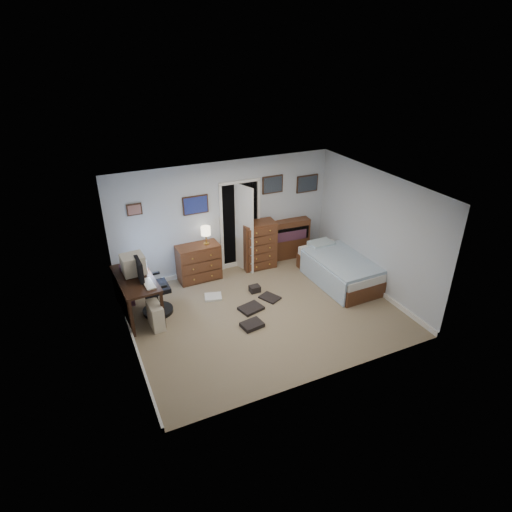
{
  "coord_description": "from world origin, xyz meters",
  "views": [
    {
      "loc": [
        -3.04,
        -6.19,
        4.79
      ],
      "look_at": [
        -0.03,
        0.3,
        1.1
      ],
      "focal_mm": 30.0,
      "sensor_mm": 36.0,
      "label": 1
    }
  ],
  "objects_px": {
    "office_chair": "(152,292)",
    "bed": "(338,269)",
    "tall_dresser": "(259,245)",
    "low_dresser": "(199,262)",
    "computer_desk": "(131,287)"
  },
  "relations": [
    {
      "from": "office_chair",
      "to": "bed",
      "type": "height_order",
      "value": "office_chair"
    },
    {
      "from": "tall_dresser",
      "to": "bed",
      "type": "height_order",
      "value": "tall_dresser"
    },
    {
      "from": "bed",
      "to": "office_chair",
      "type": "bearing_deg",
      "value": 171.98
    },
    {
      "from": "low_dresser",
      "to": "bed",
      "type": "relative_size",
      "value": 0.47
    },
    {
      "from": "office_chair",
      "to": "low_dresser",
      "type": "distance_m",
      "value": 1.51
    },
    {
      "from": "tall_dresser",
      "to": "bed",
      "type": "distance_m",
      "value": 1.87
    },
    {
      "from": "computer_desk",
      "to": "office_chair",
      "type": "xyz_separation_m",
      "value": [
        0.36,
        -0.09,
        -0.15
      ]
    },
    {
      "from": "computer_desk",
      "to": "office_chair",
      "type": "distance_m",
      "value": 0.4
    },
    {
      "from": "office_chair",
      "to": "tall_dresser",
      "type": "xyz_separation_m",
      "value": [
        2.64,
        0.87,
        0.09
      ]
    },
    {
      "from": "office_chair",
      "to": "low_dresser",
      "type": "bearing_deg",
      "value": 35.36
    },
    {
      "from": "office_chair",
      "to": "low_dresser",
      "type": "relative_size",
      "value": 1.31
    },
    {
      "from": "office_chair",
      "to": "low_dresser",
      "type": "height_order",
      "value": "office_chair"
    },
    {
      "from": "low_dresser",
      "to": "office_chair",
      "type": "bearing_deg",
      "value": -144.93
    },
    {
      "from": "tall_dresser",
      "to": "low_dresser",
      "type": "bearing_deg",
      "value": -177.21
    },
    {
      "from": "computer_desk",
      "to": "low_dresser",
      "type": "xyz_separation_m",
      "value": [
        1.57,
        0.81,
        -0.21
      ]
    }
  ]
}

